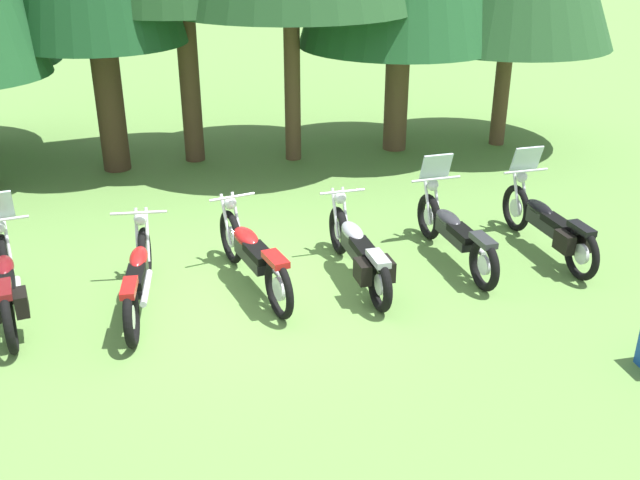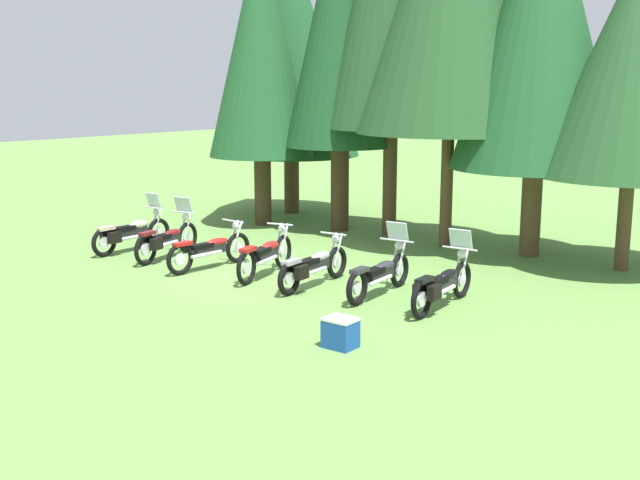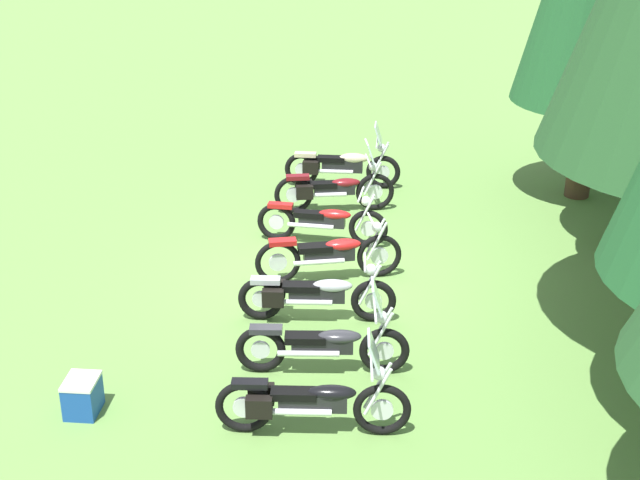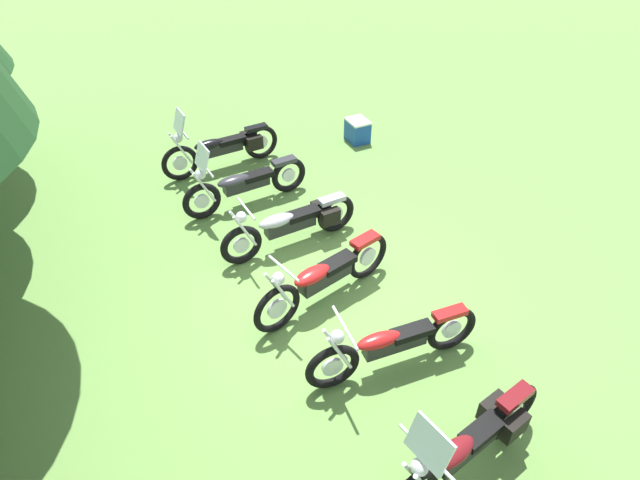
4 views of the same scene
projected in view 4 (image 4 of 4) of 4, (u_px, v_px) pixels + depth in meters
name	position (u px, v px, depth m)	size (l,w,h in m)	color
ground_plane	(330.00, 300.00, 7.74)	(80.00, 80.00, 0.00)	#608C42
motorcycle_1	(468.00, 445.00, 5.45)	(0.89, 2.26, 1.38)	black
motorcycle_2	(393.00, 343.00, 6.55)	(0.70, 2.34, 1.00)	black
motorcycle_3	(324.00, 277.00, 7.44)	(0.88, 2.33, 1.02)	black
motorcycle_4	(293.00, 223.00, 8.47)	(0.69, 2.36, 0.99)	black
motorcycle_5	(244.00, 183.00, 9.36)	(0.75, 2.35, 1.35)	black
motorcycle_6	(223.00, 147.00, 10.35)	(0.72, 2.38, 1.36)	black
picnic_cooler	(357.00, 130.00, 11.36)	(0.51, 0.42, 0.48)	#19479E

